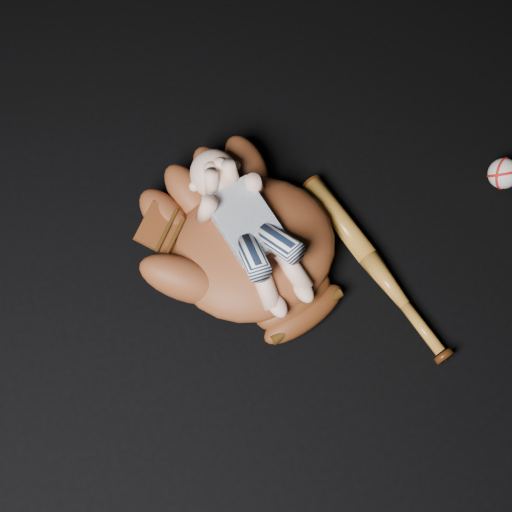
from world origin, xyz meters
name	(u,v)px	position (x,y,z in m)	size (l,w,h in m)	color
baseball_glove	(254,244)	(-0.11, 0.17, 0.07)	(0.42, 0.48, 0.15)	#5D2914
newborn_baby	(252,231)	(-0.12, 0.17, 0.13)	(0.17, 0.37, 0.15)	#DEA78F
baseball_bat	(376,267)	(0.11, 0.06, 0.02)	(0.04, 0.47, 0.04)	#A86920
baseball	(504,173)	(0.46, 0.18, 0.03)	(0.07, 0.07, 0.07)	silver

